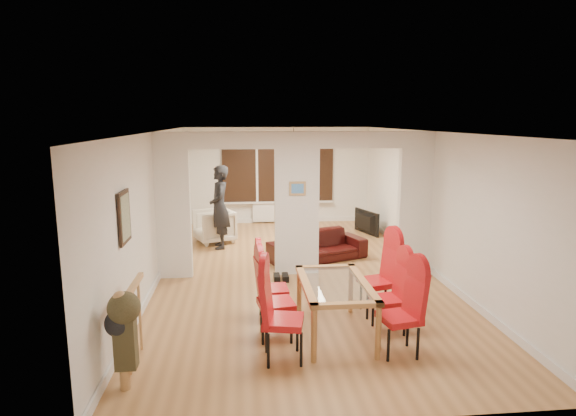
{
  "coord_description": "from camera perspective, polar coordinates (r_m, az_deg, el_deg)",
  "views": [
    {
      "loc": [
        -0.99,
        -8.51,
        2.82
      ],
      "look_at": [
        -0.1,
        0.6,
        1.12
      ],
      "focal_mm": 30.0,
      "sensor_mm": 36.0,
      "label": 1
    }
  ],
  "objects": [
    {
      "name": "coffee_table",
      "position": [
        11.59,
        1.21,
        -3.03
      ],
      "size": [
        1.0,
        0.69,
        0.21
      ],
      "primitive_type": null,
      "rotation": [
        0.0,
        0.0,
        0.29
      ],
      "color": "black",
      "rests_on": "floor"
    },
    {
      "name": "pillar_photo",
      "position": [
        8.56,
        1.13,
        2.33
      ],
      "size": [
        0.3,
        0.03,
        0.25
      ],
      "primitive_type": "cube",
      "color": "#4C8CD8",
      "rests_on": "divider_wall"
    },
    {
      "name": "floor",
      "position": [
        9.02,
        1.02,
        -7.7
      ],
      "size": [
        5.0,
        9.0,
        0.01
      ],
      "primitive_type": "cube",
      "color": "#AC7845",
      "rests_on": "ground"
    },
    {
      "name": "bowl",
      "position": [
        11.44,
        0.77,
        -2.55
      ],
      "size": [
        0.2,
        0.2,
        0.05
      ],
      "primitive_type": "imported",
      "color": "black",
      "rests_on": "coffee_table"
    },
    {
      "name": "television",
      "position": [
        12.08,
        8.89,
        -1.69
      ],
      "size": [
        1.0,
        0.45,
        0.58
      ],
      "primitive_type": "imported",
      "rotation": [
        0.0,
        0.0,
        1.9
      ],
      "color": "black",
      "rests_on": "floor"
    },
    {
      "name": "bottle",
      "position": [
        11.59,
        0.79,
        -1.76
      ],
      "size": [
        0.07,
        0.07,
        0.29
      ],
      "primitive_type": "cylinder",
      "color": "#143F19",
      "rests_on": "coffee_table"
    },
    {
      "name": "radiator",
      "position": [
        13.19,
        -1.16,
        -0.49
      ],
      "size": [
        1.4,
        0.08,
        0.5
      ],
      "primitive_type": "cube",
      "color": "white",
      "rests_on": "floor"
    },
    {
      "name": "armchair",
      "position": [
        11.24,
        -8.75,
        -2.14
      ],
      "size": [
        1.06,
        1.08,
        0.76
      ],
      "primitive_type": "imported",
      "rotation": [
        0.0,
        0.0,
        -1.19
      ],
      "color": "beige",
      "rests_on": "floor"
    },
    {
      "name": "person",
      "position": [
        10.63,
        -8.1,
        0.1
      ],
      "size": [
        0.71,
        0.51,
        1.83
      ],
      "primitive_type": "imported",
      "rotation": [
        0.0,
        0.0,
        -1.47
      ],
      "color": "black",
      "rests_on": "floor"
    },
    {
      "name": "dining_chair_ra",
      "position": [
        6.06,
        13.08,
        -11.82
      ],
      "size": [
        0.52,
        0.52,
        1.09
      ],
      "primitive_type": null,
      "rotation": [
        0.0,
        0.0,
        0.21
      ],
      "color": "#B01216",
      "rests_on": "floor"
    },
    {
      "name": "pendant_light",
      "position": [
        11.9,
        0.67,
        7.3
      ],
      "size": [
        0.36,
        0.36,
        0.36
      ],
      "primitive_type": "sphere",
      "color": "orange",
      "rests_on": "room_walls"
    },
    {
      "name": "dining_table",
      "position": [
        6.5,
        5.54,
        -11.74
      ],
      "size": [
        0.87,
        1.54,
        0.72
      ],
      "primitive_type": null,
      "color": "#A7713D",
      "rests_on": "floor"
    },
    {
      "name": "bay_window_blinds",
      "position": [
        13.05,
        -1.2,
        4.72
      ],
      "size": [
        3.0,
        0.08,
        1.8
      ],
      "primitive_type": "cube",
      "color": "black",
      "rests_on": "room_walls"
    },
    {
      "name": "dining_chair_rc",
      "position": [
        7.16,
        10.56,
        -7.95
      ],
      "size": [
        0.56,
        0.56,
        1.14
      ],
      "primitive_type": null,
      "rotation": [
        0.0,
        0.0,
        0.26
      ],
      "color": "#B01216",
      "rests_on": "floor"
    },
    {
      "name": "dining_chair_rb",
      "position": [
        6.65,
        11.92,
        -9.99
      ],
      "size": [
        0.47,
        0.47,
        1.03
      ],
      "primitive_type": null,
      "rotation": [
        0.0,
        0.0,
        0.15
      ],
      "color": "#B01216",
      "rests_on": "floor"
    },
    {
      "name": "divider_wall",
      "position": [
        8.7,
        1.04,
        0.46
      ],
      "size": [
        5.0,
        0.18,
        2.6
      ],
      "primitive_type": "cube",
      "color": "white",
      "rests_on": "floor"
    },
    {
      "name": "room_walls",
      "position": [
        8.7,
        1.04,
        0.46
      ],
      "size": [
        5.0,
        9.0,
        2.6
      ],
      "primitive_type": null,
      "color": "silver",
      "rests_on": "floor"
    },
    {
      "name": "dining_chair_lc",
      "position": [
        6.86,
        -1.81,
        -9.03
      ],
      "size": [
        0.44,
        0.44,
        1.05
      ],
      "primitive_type": null,
      "rotation": [
        0.0,
        0.0,
        0.05
      ],
      "color": "#B01216",
      "rests_on": "floor"
    },
    {
      "name": "dining_chair_la",
      "position": [
        5.76,
        -0.56,
        -12.45
      ],
      "size": [
        0.54,
        0.54,
        1.15
      ],
      "primitive_type": null,
      "rotation": [
        0.0,
        0.0,
        -0.2
      ],
      "color": "#B01216",
      "rests_on": "floor"
    },
    {
      "name": "dining_chair_lb",
      "position": [
        6.3,
        -1.43,
        -10.55
      ],
      "size": [
        0.5,
        0.5,
        1.11
      ],
      "primitive_type": null,
      "rotation": [
        0.0,
        0.0,
        0.15
      ],
      "color": "#B01216",
      "rests_on": "floor"
    },
    {
      "name": "shoes",
      "position": [
        8.6,
        -0.82,
        -8.24
      ],
      "size": [
        0.26,
        0.28,
        0.11
      ],
      "primitive_type": null,
      "color": "black",
      "rests_on": "floor"
    },
    {
      "name": "wall_poster",
      "position": [
        6.4,
        -18.83,
        -1.03
      ],
      "size": [
        0.04,
        0.52,
        0.67
      ],
      "primitive_type": "cube",
      "color": "gray",
      "rests_on": "room_walls"
    },
    {
      "name": "stair_newel",
      "position": [
        5.91,
        -17.87,
        -12.59
      ],
      "size": [
        0.4,
        1.2,
        1.1
      ],
      "primitive_type": null,
      "color": "tan",
      "rests_on": "floor"
    },
    {
      "name": "sofa",
      "position": [
        9.78,
        3.5,
        -4.51
      ],
      "size": [
        2.11,
        1.43,
        0.57
      ],
      "primitive_type": "imported",
      "rotation": [
        0.0,
        0.0,
        0.37
      ],
      "color": "black",
      "rests_on": "floor"
    }
  ]
}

